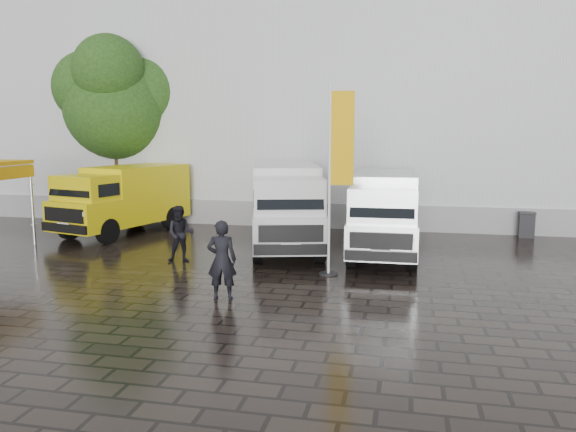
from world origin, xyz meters
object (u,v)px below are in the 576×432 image
at_px(van_yellow, 123,200).
at_px(van_silver, 384,215).
at_px(van_white, 286,207).
at_px(person_front, 222,260).
at_px(person_tent, 181,234).
at_px(wheelie_bin, 527,225).
at_px(flagpole, 337,170).

xyz_separation_m(van_yellow, van_silver, (9.74, -1.60, -0.00)).
bearing_deg(van_silver, van_white, 174.30).
relative_size(van_yellow, person_front, 2.96).
relative_size(van_yellow, van_silver, 0.94).
xyz_separation_m(van_white, person_tent, (-2.64, -2.52, -0.53)).
height_order(van_silver, wheelie_bin, van_silver).
height_order(van_yellow, person_tent, van_yellow).
bearing_deg(wheelie_bin, flagpole, -125.08).
bearing_deg(person_front, van_white, -102.72).
xyz_separation_m(van_silver, person_front, (-3.39, -5.62, -0.33)).
distance_m(van_white, wheelie_bin, 9.01).
bearing_deg(wheelie_bin, van_silver, -134.49).
height_order(van_silver, person_front, van_silver).
relative_size(van_white, flagpole, 1.24).
bearing_deg(van_silver, person_front, -122.18).
relative_size(van_silver, flagpole, 1.15).
height_order(van_silver, flagpole, flagpole).
xyz_separation_m(van_white, van_silver, (3.17, -0.26, -0.11)).
distance_m(person_front, person_tent, 4.14).
xyz_separation_m(wheelie_bin, person_front, (-8.36, -9.63, 0.46)).
bearing_deg(van_white, person_tent, -150.93).
xyz_separation_m(van_yellow, person_tent, (3.93, -3.86, -0.43)).
bearing_deg(van_silver, van_yellow, 169.60).
bearing_deg(person_tent, flagpole, -24.34).
bearing_deg(wheelie_bin, van_white, -148.64).
relative_size(van_silver, person_front, 3.14).
height_order(van_yellow, wheelie_bin, van_yellow).
distance_m(van_white, person_tent, 3.69).
height_order(flagpole, wheelie_bin, flagpole).
height_order(van_white, person_front, van_white).
distance_m(van_yellow, wheelie_bin, 14.93).
relative_size(van_yellow, wheelie_bin, 5.85).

